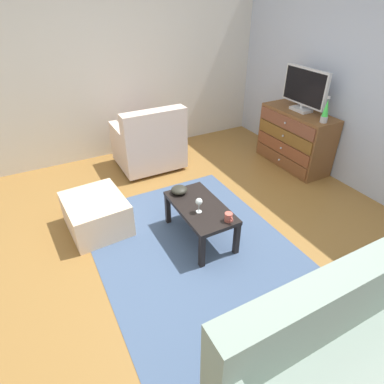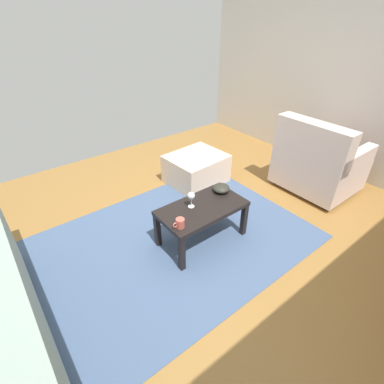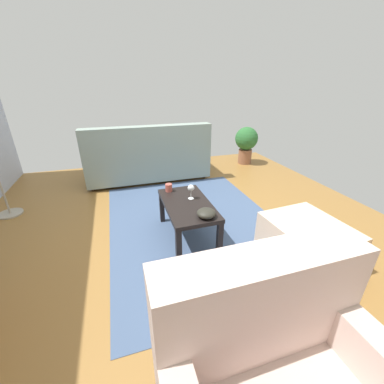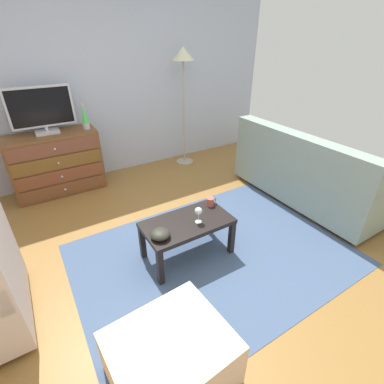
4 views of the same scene
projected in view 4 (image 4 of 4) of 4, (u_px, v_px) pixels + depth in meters
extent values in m
cube|color=olive|center=(186.00, 252.00, 2.85)|extent=(5.50, 5.06, 0.05)
cube|color=#AEB7CC|center=(102.00, 85.00, 3.89)|extent=(5.50, 0.12, 2.56)
cube|color=#43587A|center=(214.00, 255.00, 2.78)|extent=(2.60, 1.90, 0.01)
cube|color=brown|center=(57.00, 163.00, 3.72)|extent=(1.11, 0.45, 0.82)
cube|color=brown|center=(65.00, 189.00, 3.69)|extent=(1.05, 0.02, 0.17)
sphere|color=silver|center=(65.00, 189.00, 3.68)|extent=(0.03, 0.03, 0.03)
cube|color=brown|center=(62.00, 176.00, 3.60)|extent=(1.05, 0.02, 0.17)
sphere|color=silver|center=(62.00, 177.00, 3.59)|extent=(0.03, 0.03, 0.03)
cube|color=brown|center=(58.00, 163.00, 3.51)|extent=(1.05, 0.02, 0.17)
sphere|color=silver|center=(58.00, 163.00, 3.49)|extent=(0.03, 0.03, 0.03)
cube|color=brown|center=(55.00, 149.00, 3.41)|extent=(1.05, 0.02, 0.17)
sphere|color=silver|center=(55.00, 149.00, 3.40)|extent=(0.03, 0.03, 0.03)
cube|color=silver|center=(47.00, 132.00, 3.52)|extent=(0.28, 0.18, 0.04)
cylinder|color=silver|center=(46.00, 128.00, 3.50)|extent=(0.04, 0.04, 0.05)
cube|color=silver|center=(41.00, 107.00, 3.36)|extent=(0.74, 0.05, 0.48)
cube|color=black|center=(41.00, 107.00, 3.35)|extent=(0.69, 0.01, 0.43)
cylinder|color=#B7B7BC|center=(86.00, 126.00, 3.67)|extent=(0.09, 0.09, 0.08)
cone|color=#3FD84C|center=(84.00, 115.00, 3.59)|extent=(0.08, 0.08, 0.22)
cylinder|color=#B7B7BC|center=(82.00, 105.00, 3.53)|extent=(0.04, 0.04, 0.03)
cube|color=black|center=(142.00, 242.00, 2.67)|extent=(0.05, 0.05, 0.36)
cube|color=black|center=(209.00, 218.00, 3.02)|extent=(0.05, 0.05, 0.36)
cube|color=black|center=(160.00, 268.00, 2.38)|extent=(0.05, 0.05, 0.36)
cube|color=black|center=(232.00, 238.00, 2.73)|extent=(0.05, 0.05, 0.36)
cube|color=black|center=(187.00, 223.00, 2.60)|extent=(0.83, 0.45, 0.04)
cylinder|color=silver|center=(198.00, 222.00, 2.58)|extent=(0.06, 0.06, 0.00)
cylinder|color=silver|center=(198.00, 218.00, 2.56)|extent=(0.01, 0.01, 0.09)
sphere|color=silver|center=(198.00, 211.00, 2.52)|extent=(0.07, 0.07, 0.07)
cylinder|color=#BE574B|center=(210.00, 202.00, 2.81)|extent=(0.08, 0.08, 0.08)
torus|color=#BE574B|center=(214.00, 200.00, 2.83)|extent=(0.05, 0.01, 0.05)
ellipsoid|color=#2C2C24|center=(160.00, 234.00, 2.37)|extent=(0.17, 0.17, 0.08)
cylinder|color=#332319|center=(274.00, 166.00, 4.56)|extent=(0.05, 0.05, 0.05)
cylinder|color=#332319|center=(352.00, 241.00, 2.93)|extent=(0.05, 0.05, 0.05)
cylinder|color=#332319|center=(242.00, 176.00, 4.25)|extent=(0.05, 0.05, 0.05)
cube|color=gray|center=(308.00, 180.00, 3.63)|extent=(0.85, 1.95, 0.40)
cube|color=gray|center=(298.00, 154.00, 3.27)|extent=(0.20, 1.95, 0.47)
cube|color=gray|center=(262.00, 138.00, 4.16)|extent=(0.81, 0.12, 0.20)
cylinder|color=#9E3A3D|center=(342.00, 162.00, 3.46)|extent=(0.16, 0.40, 0.16)
cylinder|color=#332319|center=(18.00, 279.00, 2.48)|extent=(0.05, 0.05, 0.05)
cylinder|color=#332319|center=(25.00, 346.00, 1.95)|extent=(0.05, 0.05, 0.05)
cube|color=beige|center=(171.00, 359.00, 1.71)|extent=(0.74, 0.64, 0.38)
cylinder|color=#A59E8C|center=(185.00, 161.00, 4.76)|extent=(0.28, 0.28, 0.02)
cylinder|color=#A59E8C|center=(184.00, 115.00, 4.36)|extent=(0.02, 0.02, 1.56)
cone|color=beige|center=(183.00, 53.00, 3.93)|extent=(0.32, 0.32, 0.18)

